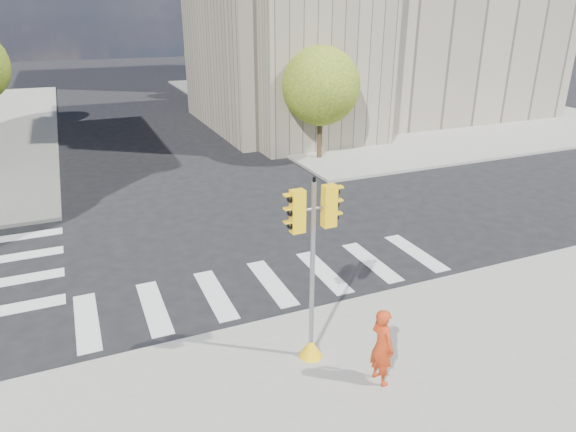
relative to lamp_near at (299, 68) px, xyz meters
The scene contains 10 objects.
ground 16.76m from the lamp_near, 119.74° to the right, with size 160.00×160.00×0.00m, color black.
sidewalk_far_right 17.56m from the lamp_near, 45.00° to the left, with size 28.00×40.00×0.15m, color gray.
civic_building 9.54m from the lamp_near, 34.00° to the left, with size 26.00×16.00×19.39m.
tree_re_near 4.07m from the lamp_near, 97.13° to the right, with size 4.20×4.20×6.16m.
tree_re_mid 8.02m from the lamp_near, 93.58° to the left, with size 4.60×4.60×6.66m.
tree_re_far 20.02m from the lamp_near, 91.43° to the left, with size 4.00×4.00×5.88m.
lamp_near is the anchor object (origin of this frame).
lamp_far 14.00m from the lamp_near, 90.00° to the left, with size 0.35×0.18×8.11m.
traffic_signal 21.83m from the lamp_near, 113.42° to the right, with size 1.07×0.56×4.51m.
photographer 22.88m from the lamp_near, 109.59° to the right, with size 0.67×0.44×1.84m, color red.
Camera 1 is at (-5.12, -15.04, 7.90)m, focal length 32.00 mm.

